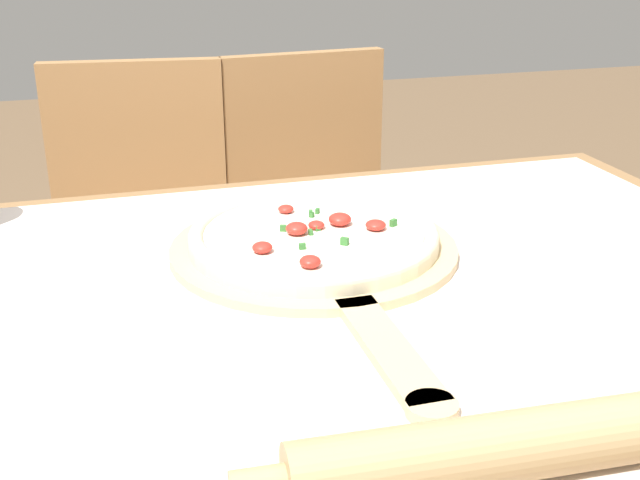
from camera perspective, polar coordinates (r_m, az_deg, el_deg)
dining_table at (r=1.03m, az=1.61°, el=-9.01°), size 1.27×0.92×0.74m
towel_cloth at (r=0.98m, az=1.68°, el=-3.46°), size 1.19×0.84×0.00m
pizza_peel at (r=1.05m, az=-0.09°, el=-1.09°), size 0.38×0.61×0.01m
pizza at (r=1.07m, az=-0.45°, el=0.32°), size 0.33×0.33×0.04m
rolling_pin at (r=0.67m, az=12.19°, el=-14.31°), size 0.42×0.07×0.06m
chair_left at (r=1.78m, az=-12.50°, el=-0.13°), size 0.44×0.44×0.89m
chair_right at (r=1.84m, az=-0.16°, el=1.15°), size 0.43×0.43×0.89m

